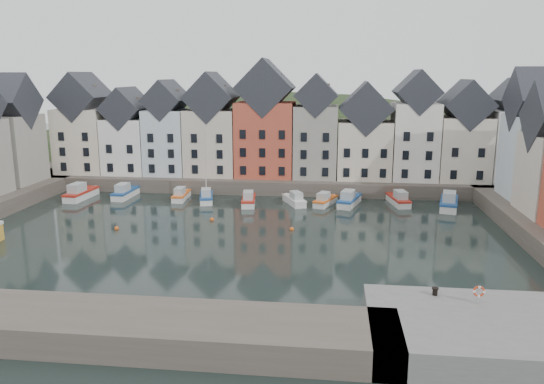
% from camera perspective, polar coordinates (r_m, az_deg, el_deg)
% --- Properties ---
extents(ground, '(260.00, 260.00, 0.00)m').
position_cam_1_polar(ground, '(56.63, -4.35, -5.38)').
color(ground, black).
rests_on(ground, ground).
extents(far_quay, '(90.00, 16.00, 2.00)m').
position_cam_1_polar(far_quay, '(85.12, -0.54, 1.43)').
color(far_quay, '#4D433B').
rests_on(far_quay, ground).
extents(near_quay, '(18.00, 10.00, 2.00)m').
position_cam_1_polar(near_quay, '(38.50, 24.10, -13.81)').
color(near_quay, '#60605E').
rests_on(near_quay, ground).
extents(near_wall, '(50.00, 6.00, 2.00)m').
position_cam_1_polar(near_wall, '(40.49, -25.07, -12.58)').
color(near_wall, '#4D433B').
rests_on(near_wall, ground).
extents(hillside, '(153.60, 70.40, 64.00)m').
position_cam_1_polar(hillside, '(114.94, 1.11, -5.38)').
color(hillside, black).
rests_on(hillside, ground).
extents(far_terrace, '(72.37, 8.16, 17.78)m').
position_cam_1_polar(far_terrace, '(81.64, 1.52, 6.54)').
color(far_terrace, beige).
rests_on(far_terrace, far_quay).
extents(mooring_buoys, '(20.50, 5.50, 0.50)m').
position_cam_1_polar(mooring_buoys, '(62.40, -7.04, -3.60)').
color(mooring_buoys, '#DE5B1A').
rests_on(mooring_buoys, ground).
extents(boat_a, '(2.51, 6.96, 2.63)m').
position_cam_1_polar(boat_a, '(80.31, -19.91, -0.16)').
color(boat_a, silver).
rests_on(boat_a, ground).
extents(boat_b, '(2.11, 6.30, 2.40)m').
position_cam_1_polar(boat_b, '(79.26, -15.53, -0.07)').
color(boat_b, silver).
rests_on(boat_b, ground).
extents(boat_c, '(1.92, 5.46, 2.07)m').
position_cam_1_polar(boat_c, '(76.26, -9.76, -0.36)').
color(boat_c, silver).
rests_on(boat_c, ground).
extents(boat_d, '(2.96, 5.90, 10.81)m').
position_cam_1_polar(boat_d, '(74.46, -7.07, -0.51)').
color(boat_d, silver).
rests_on(boat_d, ground).
extents(boat_e, '(2.48, 5.92, 2.20)m').
position_cam_1_polar(boat_e, '(72.23, -2.54, -0.87)').
color(boat_e, silver).
rests_on(boat_e, ground).
extents(boat_f, '(3.76, 5.63, 2.08)m').
position_cam_1_polar(boat_f, '(72.45, 2.44, -0.86)').
color(boat_f, silver).
rests_on(boat_f, ground).
extents(boat_g, '(3.44, 5.60, 2.06)m').
position_cam_1_polar(boat_g, '(72.37, 5.73, -0.93)').
color(boat_g, silver).
rests_on(boat_g, ground).
extents(boat_h, '(3.61, 6.63, 2.43)m').
position_cam_1_polar(boat_h, '(72.54, 8.29, -0.88)').
color(boat_h, silver).
rests_on(boat_h, ground).
extents(boat_i, '(2.97, 6.20, 2.29)m').
position_cam_1_polar(boat_i, '(74.27, 13.46, -0.82)').
color(boat_i, silver).
rests_on(boat_i, ground).
extents(boat_j, '(3.69, 7.29, 2.68)m').
position_cam_1_polar(boat_j, '(73.83, 18.49, -1.11)').
color(boat_j, silver).
rests_on(boat_j, ground).
extents(mooring_bollard, '(0.48, 0.48, 0.56)m').
position_cam_1_polar(mooring_bollard, '(40.07, 17.14, -10.14)').
color(mooring_bollard, black).
rests_on(mooring_bollard, near_quay).
extents(life_ring_post, '(0.80, 0.17, 1.30)m').
position_cam_1_polar(life_ring_post, '(39.44, 21.36, -9.97)').
color(life_ring_post, gray).
rests_on(life_ring_post, near_quay).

